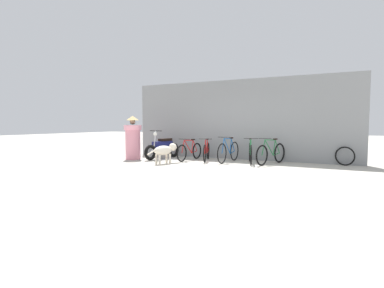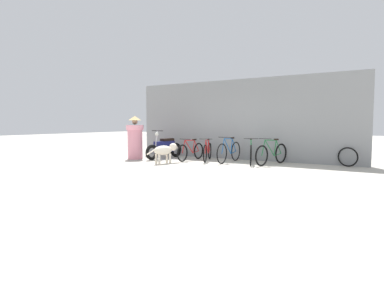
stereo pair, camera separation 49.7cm
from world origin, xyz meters
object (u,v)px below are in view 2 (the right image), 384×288
bicycle_1 (208,151)px  motorcycle (164,148)px  bicycle_0 (191,151)px  stray_dog (165,150)px  bicycle_2 (229,152)px  spare_tire_left (348,157)px  person_in_robes (135,138)px  bicycle_4 (272,154)px  bicycle_3 (251,153)px

bicycle_1 → motorcycle: (-1.74, -0.17, 0.08)m
bicycle_0 → stray_dog: 1.21m
bicycle_2 → spare_tire_left: bearing=107.7°
bicycle_2 → person_in_robes: person_in_robes is taller
bicycle_0 → bicycle_2: size_ratio=0.96×
bicycle_4 → motorcycle: motorcycle is taller
bicycle_1 → spare_tire_left: 4.50m
motorcycle → spare_tire_left: motorcycle is taller
bicycle_2 → person_in_robes: bearing=-71.9°
bicycle_0 → bicycle_3: (2.19, 0.18, 0.03)m
bicycle_3 → bicycle_4: (0.67, 0.09, -0.00)m
bicycle_3 → motorcycle: 3.34m
bicycle_0 → bicycle_2: (1.43, 0.15, 0.04)m
bicycle_4 → person_in_robes: person_in_robes is taller
bicycle_1 → stray_dog: bearing=-53.0°
motorcycle → person_in_robes: (-0.90, -0.62, 0.38)m
motorcycle → stray_dog: size_ratio=1.48×
bicycle_4 → spare_tire_left: 2.27m
bicycle_3 → bicycle_4: size_ratio=0.95×
bicycle_2 → motorcycle: (-2.57, -0.18, 0.05)m
bicycle_2 → spare_tire_left: 3.69m
bicycle_2 → motorcycle: 2.57m
stray_dog → person_in_robes: person_in_robes is taller
motorcycle → bicycle_0: bearing=102.2°
stray_dog → bicycle_0: bearing=0.7°
bicycle_3 → stray_dog: bicycle_3 is taller
bicycle_1 → bicycle_3: 1.59m
bicycle_1 → bicycle_2: bicycle_2 is taller
bicycle_0 → bicycle_4: size_ratio=0.98×
person_in_robes → spare_tire_left: (7.07, 1.60, -0.49)m
bicycle_1 → stray_dog: bicycle_1 is taller
stray_dog → person_in_robes: size_ratio=0.77×
bicycle_2 → motorcycle: size_ratio=0.93×
motorcycle → stray_dog: 1.38m
bicycle_2 → stray_dog: size_ratio=1.37×
bicycle_1 → person_in_robes: bearing=-90.5°
stray_dog → spare_tire_left: 5.76m
stray_dog → person_in_robes: (-1.71, 0.50, 0.35)m
bicycle_2 → bicycle_3: size_ratio=1.07×
bicycle_0 → bicycle_1: (0.60, 0.14, 0.01)m
stray_dog → bicycle_1: bearing=-19.0°
bicycle_0 → bicycle_3: bicycle_3 is taller
bicycle_0 → bicycle_1: 0.62m
bicycle_0 → stray_dog: (-0.33, -1.15, 0.12)m
bicycle_0 → spare_tire_left: bicycle_0 is taller
motorcycle → person_in_robes: person_in_robes is taller
stray_dog → bicycle_4: bearing=-49.2°
bicycle_3 → bicycle_4: bicycle_4 is taller
bicycle_1 → bicycle_2: (0.83, 0.01, 0.03)m
bicycle_3 → stray_dog: 2.86m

